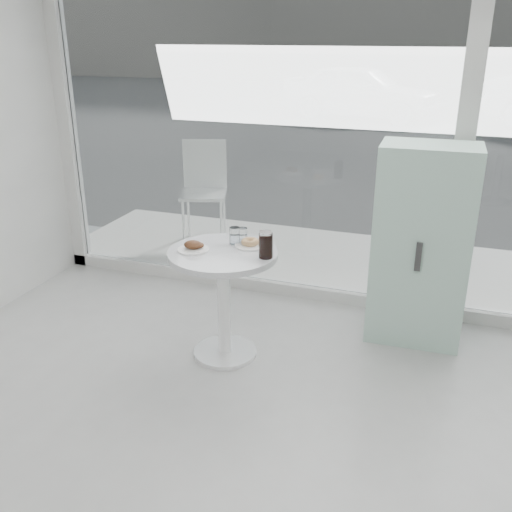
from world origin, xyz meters
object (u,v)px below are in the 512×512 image
at_px(mint_cabinet, 421,245).
at_px(plate_fritter, 194,247).
at_px(plate_donut, 250,244).
at_px(main_table, 224,282).
at_px(cola_glass, 266,245).
at_px(water_tumbler_a, 235,237).
at_px(patio_chair, 204,185).
at_px(car_white, 361,91).
at_px(water_tumbler_b, 243,236).

height_order(mint_cabinet, plate_fritter, mint_cabinet).
bearing_deg(plate_donut, plate_fritter, -148.66).
bearing_deg(main_table, plate_fritter, -164.12).
distance_m(mint_cabinet, cola_glass, 1.17).
bearing_deg(cola_glass, mint_cabinet, 38.78).
relative_size(plate_fritter, water_tumbler_a, 1.79).
xyz_separation_m(patio_chair, cola_glass, (1.33, -2.00, 0.22)).
relative_size(car_white, water_tumbler_b, 37.18).
bearing_deg(cola_glass, water_tumbler_a, 148.49).
distance_m(patio_chair, water_tumbler_b, 2.12).
bearing_deg(water_tumbler_b, mint_cabinet, 25.03).
height_order(main_table, mint_cabinet, mint_cabinet).
distance_m(main_table, water_tumbler_a, 0.31).
relative_size(mint_cabinet, patio_chair, 1.37).
xyz_separation_m(plate_donut, water_tumbler_a, (-0.11, 0.01, 0.03)).
distance_m(plate_fritter, water_tumbler_a, 0.29).
height_order(patio_chair, plate_fritter, patio_chair).
relative_size(main_table, plate_fritter, 3.75).
bearing_deg(water_tumbler_b, patio_chair, 121.38).
relative_size(patio_chair, water_tumbler_b, 9.66).
xyz_separation_m(main_table, water_tumbler_b, (0.07, 0.18, 0.27)).
xyz_separation_m(main_table, patio_chair, (-1.03, 1.99, 0.09)).
distance_m(main_table, cola_glass, 0.42).
distance_m(plate_fritter, water_tumbler_b, 0.34).
distance_m(car_white, plate_donut, 11.72).
xyz_separation_m(patio_chair, plate_donut, (1.17, -1.84, 0.15)).
relative_size(patio_chair, plate_fritter, 5.02).
xyz_separation_m(mint_cabinet, car_white, (-2.32, 11.08, -0.03)).
relative_size(patio_chair, car_white, 0.26).
distance_m(mint_cabinet, car_white, 11.32).
relative_size(mint_cabinet, cola_glass, 8.30).
relative_size(patio_chair, cola_glass, 6.05).
distance_m(patio_chair, water_tumbler_a, 2.12).
relative_size(mint_cabinet, plate_donut, 6.94).
height_order(water_tumbler_a, water_tumbler_b, water_tumbler_a).
relative_size(plate_donut, water_tumbler_a, 1.78).
xyz_separation_m(plate_fritter, water_tumbler_b, (0.25, 0.24, 0.02)).
bearing_deg(car_white, mint_cabinet, -156.58).
bearing_deg(mint_cabinet, plate_fritter, -152.77).
xyz_separation_m(main_table, water_tumbler_a, (0.02, 0.16, 0.27)).
distance_m(patio_chair, plate_fritter, 2.22).
bearing_deg(plate_fritter, main_table, 15.88).
height_order(main_table, cola_glass, cola_glass).
bearing_deg(mint_cabinet, cola_glass, -142.94).
height_order(mint_cabinet, patio_chair, mint_cabinet).
xyz_separation_m(patio_chair, plate_fritter, (0.85, -2.04, 0.16)).
bearing_deg(patio_chair, water_tumbler_a, -78.36).
bearing_deg(water_tumbler_b, car_white, 95.85).
height_order(main_table, plate_donut, plate_donut).
xyz_separation_m(mint_cabinet, cola_glass, (-0.90, -0.73, 0.14)).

